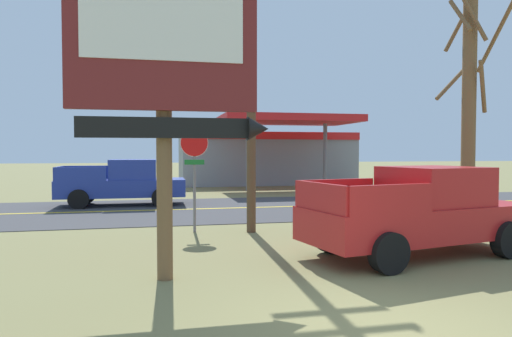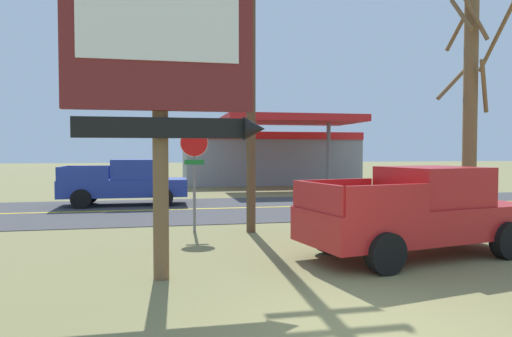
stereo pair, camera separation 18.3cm
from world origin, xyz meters
The scene contains 10 objects.
ground_plane centered at (0.00, 0.00, 0.00)m, with size 180.00×180.00×0.00m, color olive.
road_asphalt centered at (0.00, 13.00, 0.01)m, with size 140.00×8.00×0.02m, color #3D3D3F.
road_centre_line centered at (0.00, 13.00, 0.02)m, with size 126.00×0.20×0.01m, color gold.
motel_sign centered at (-2.67, 2.96, 3.83)m, with size 3.52×0.54×5.82m.
stop_sign centered at (-1.82, 7.87, 2.03)m, with size 0.80×0.08×2.95m.
utility_pole centered at (-0.24, 7.55, 4.62)m, with size 1.93×0.26×8.64m.
bare_tree centered at (6.15, 6.71, 3.79)m, with size 1.72×1.72×7.44m.
gas_station centered at (4.78, 26.92, 1.94)m, with size 12.00×11.50×4.40m.
pickup_red_parked_on_lawn centered at (2.83, 3.87, 0.96)m, with size 5.49×3.00×1.96m.
pickup_blue_on_road centered at (-4.24, 15.00, 0.96)m, with size 5.20×2.24×1.96m.
Camera 2 is at (-2.69, -5.33, 2.31)m, focal length 32.39 mm.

